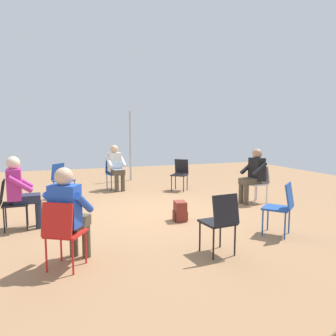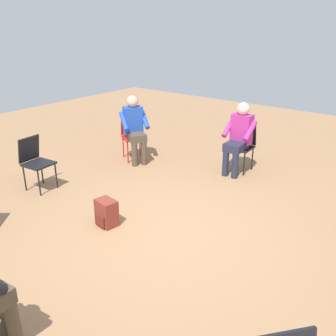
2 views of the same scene
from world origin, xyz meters
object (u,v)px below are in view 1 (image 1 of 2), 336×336
chair_north (221,219)px  chair_east (10,201)px  chair_northwest (282,205)px  person_in_black (253,173)px  chair_northeast (63,230)px  chair_west (259,181)px  chair_south (114,171)px  person_in_blue (69,211)px  person_in_magenta (21,188)px  chair_southwest (180,172)px  chair_southeast (62,178)px  backpack_near_laptop_user (180,212)px  person_with_laptop (116,165)px

chair_north → chair_east: (2.75, -2.19, 0.00)m
chair_northwest → person_in_black: size_ratio=0.69×
chair_northeast → chair_west: bearing=58.8°
chair_northwest → person_in_black: (-0.92, -2.10, 0.20)m
chair_south → person_in_blue: bearing=62.7°
person_in_black → person_in_magenta: bearing=87.4°
chair_east → chair_southwest: same height
chair_north → person_in_black: size_ratio=0.69×
chair_north → chair_northeast: same height
chair_south → chair_north: bearing=84.0°
chair_southeast → backpack_near_laptop_user: bearing=80.1°
chair_southwest → person_in_black: bearing=155.7°
chair_southwest → backpack_near_laptop_user: 3.01m
chair_west → chair_northwest: same height
chair_northwest → person_with_laptop: bearing=70.0°
person_in_black → chair_southeast: bearing=57.3°
chair_east → chair_south: bearing=141.5°
chair_south → chair_northwest: same height
chair_west → chair_north: bearing=130.1°
person_in_blue → backpack_near_laptop_user: bearing=64.9°
chair_north → person_with_laptop: (0.39, -5.14, 0.20)m
chair_northeast → person_in_magenta: size_ratio=0.69×
chair_southwest → person_in_blue: bearing=92.0°
chair_west → backpack_near_laptop_user: bearing=103.0°
chair_south → backpack_near_laptop_user: size_ratio=2.36×
person_in_magenta → person_in_black: size_ratio=1.00×
chair_east → person_with_laptop: (-2.35, -2.95, 0.20)m
person_with_laptop → backpack_near_laptop_user: 3.50m
person_in_blue → chair_south: bearing=104.6°
chair_south → chair_northeast: 5.32m
chair_northeast → person_with_laptop: person_with_laptop is taller
person_in_blue → chair_northwest: bearing=31.8°
chair_south → chair_southeast: 1.62m
chair_north → backpack_near_laptop_user: size_ratio=2.36×
chair_northwest → person_in_magenta: size_ratio=0.69×
chair_northwest → chair_east: (4.06, -1.79, 0.00)m
chair_west → backpack_near_laptop_user: (2.27, 0.80, -0.34)m
person_in_blue → backpack_near_laptop_user: 2.50m
person_in_blue → chair_southeast: bearing=120.5°
chair_northwest → person_in_black: 2.30m
chair_northwest → person_in_black: person_in_black is taller
chair_south → chair_east: same height
chair_west → person_in_black: size_ratio=0.69×
chair_south → chair_southwest: 1.87m
chair_northwest → person_with_laptop: (1.70, -4.74, 0.20)m
chair_southwest → chair_northwest: bearing=130.3°
chair_east → person_in_magenta: size_ratio=0.69×
chair_north → chair_northeast: 2.01m
chair_south → chair_west: (-2.82, 2.79, 0.00)m
chair_southeast → backpack_near_laptop_user: 3.44m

